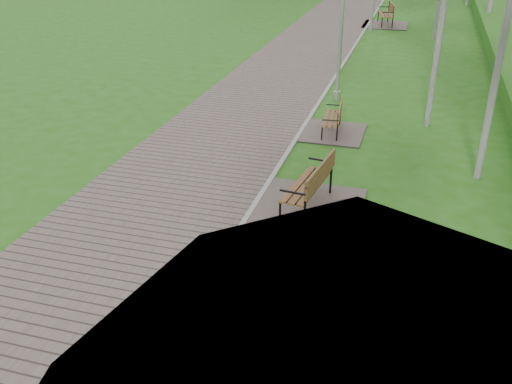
% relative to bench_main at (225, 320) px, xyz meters
% --- Properties ---
extents(walkway, '(3.50, 67.00, 0.04)m').
position_rel_bench_main_xyz_m(walkway, '(-2.47, 15.33, -0.39)').
color(walkway, '#61544F').
rests_on(walkway, ground).
extents(kerb, '(0.10, 67.00, 0.05)m').
position_rel_bench_main_xyz_m(kerb, '(-0.72, 15.33, -0.38)').
color(kerb, '#999993').
rests_on(kerb, ground).
extents(bench_main, '(1.67, 1.86, 1.46)m').
position_rel_bench_main_xyz_m(bench_main, '(0.00, 0.00, 0.00)').
color(bench_main, '#61544F').
rests_on(bench_main, ground).
extents(bench_second, '(1.96, 2.17, 1.20)m').
position_rel_bench_main_xyz_m(bench_second, '(0.24, 3.92, -0.18)').
color(bench_second, '#61544F').
rests_on(bench_second, ground).
extents(bench_third, '(1.54, 1.71, 0.94)m').
position_rel_bench_main_xyz_m(bench_third, '(0.02, 8.03, -0.23)').
color(bench_third, '#61544F').
rests_on(bench_third, ground).
extents(bench_far, '(2.07, 2.30, 1.27)m').
position_rel_bench_main_xyz_m(bench_far, '(0.05, 23.18, -0.17)').
color(bench_far, '#61544F').
rests_on(bench_far, ground).
extents(lamp_post_second, '(0.19, 0.19, 4.80)m').
position_rel_bench_main_xyz_m(lamp_post_second, '(-0.28, 10.75, 1.84)').
color(lamp_post_second, '#A4A7AD').
rests_on(lamp_post_second, ground).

